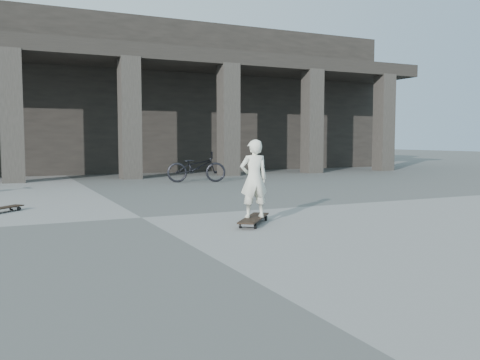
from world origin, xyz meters
name	(u,v)px	position (x,y,z in m)	size (l,w,h in m)	color
ground	(141,218)	(0.00, 0.00, 0.00)	(90.00, 90.00, 0.00)	#535350
colonnade	(56,97)	(0.00, 13.77, 3.03)	(28.00, 8.82, 6.00)	black
longboard	(254,219)	(1.40, -1.41, 0.09)	(0.89, 1.00, 0.11)	black
skateboard_spare	(3,208)	(-2.09, 1.64, 0.07)	(0.71, 0.72, 0.10)	black
child	(254,179)	(1.40, -1.41, 0.71)	(0.44, 0.29, 1.20)	silver
bicycle	(196,167)	(3.29, 6.25, 0.47)	(0.62, 1.78, 0.94)	black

